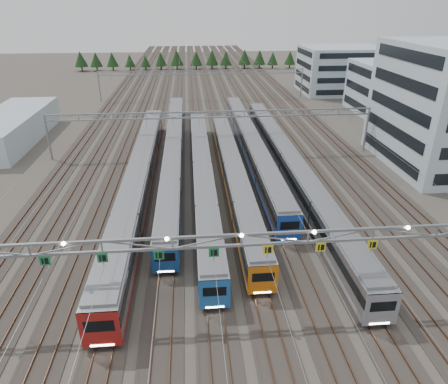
{
  "coord_description": "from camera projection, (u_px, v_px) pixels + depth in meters",
  "views": [
    {
      "loc": [
        -3.8,
        -27.49,
        25.0
      ],
      "look_at": [
        0.08,
        17.03,
        3.5
      ],
      "focal_mm": 32.0,
      "sensor_mm": 36.0,
      "label": 1
    }
  ],
  "objects": [
    {
      "name": "ground",
      "position": [
        240.0,
        309.0,
        35.81
      ],
      "size": [
        400.0,
        400.0,
        0.0
      ],
      "primitive_type": "plane",
      "color": "#47423A",
      "rests_on": "ground"
    },
    {
      "name": "track_bed",
      "position": [
        201.0,
        84.0,
        124.93
      ],
      "size": [
        54.0,
        260.0,
        5.42
      ],
      "color": "#2D2823",
      "rests_on": "ground"
    },
    {
      "name": "train_a",
      "position": [
        140.0,
        175.0,
        57.38
      ],
      "size": [
        3.14,
        60.37,
        4.09
      ],
      "color": "black",
      "rests_on": "ground"
    },
    {
      "name": "train_b",
      "position": [
        174.0,
        149.0,
        68.15
      ],
      "size": [
        2.77,
        65.18,
        3.6
      ],
      "color": "black",
      "rests_on": "ground"
    },
    {
      "name": "train_c",
      "position": [
        202.0,
        172.0,
        59.0
      ],
      "size": [
        2.78,
        55.02,
        3.61
      ],
      "color": "black",
      "rests_on": "ground"
    },
    {
      "name": "train_d",
      "position": [
        233.0,
        172.0,
        58.97
      ],
      "size": [
        2.8,
        51.06,
        3.65
      ],
      "color": "black",
      "rests_on": "ground"
    },
    {
      "name": "train_e",
      "position": [
        251.0,
        144.0,
        70.46
      ],
      "size": [
        2.92,
        58.67,
        3.8
      ],
      "color": "black",
      "rests_on": "ground"
    },
    {
      "name": "train_f",
      "position": [
        289.0,
        164.0,
        61.79
      ],
      "size": [
        2.94,
        65.34,
        3.83
      ],
      "color": "black",
      "rests_on": "ground"
    },
    {
      "name": "gantry_near",
      "position": [
        241.0,
        243.0,
        32.63
      ],
      "size": [
        56.36,
        0.61,
        8.08
      ],
      "color": "gray",
      "rests_on": "ground"
    },
    {
      "name": "gantry_mid",
      "position": [
        212.0,
        120.0,
        68.95
      ],
      "size": [
        56.36,
        0.36,
        8.0
      ],
      "color": "gray",
      "rests_on": "ground"
    },
    {
      "name": "gantry_far",
      "position": [
        202.0,
        76.0,
        109.35
      ],
      "size": [
        56.36,
        0.36,
        8.0
      ],
      "color": "gray",
      "rests_on": "ground"
    },
    {
      "name": "depot_bldg_mid",
      "position": [
        385.0,
        88.0,
        96.64
      ],
      "size": [
        14.0,
        16.0,
        11.87
      ],
      "primitive_type": "cube",
      "color": "#A8C1C9",
      "rests_on": "ground"
    },
    {
      "name": "depot_bldg_north",
      "position": [
        340.0,
        70.0,
        117.89
      ],
      "size": [
        22.0,
        18.0,
        12.97
      ],
      "primitive_type": "cube",
      "color": "#A8C1C9",
      "rests_on": "ground"
    },
    {
      "name": "west_shed",
      "position": [
        11.0,
        128.0,
        77.6
      ],
      "size": [
        10.0,
        30.0,
        5.3
      ],
      "primitive_type": "cube",
      "color": "#A8C1C9",
      "rests_on": "ground"
    },
    {
      "name": "treeline",
      "position": [
        203.0,
        58.0,
        157.96
      ],
      "size": [
        100.1,
        5.6,
        7.02
      ],
      "color": "#332114",
      "rests_on": "ground"
    }
  ]
}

